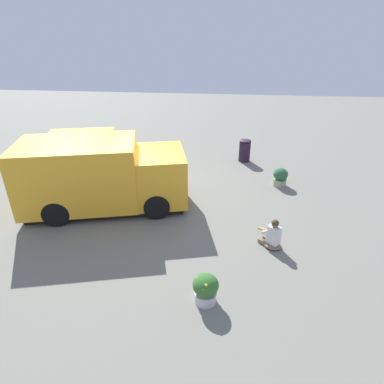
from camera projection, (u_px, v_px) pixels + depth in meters
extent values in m
plane|color=slate|center=(158.00, 199.00, 11.32)|extent=(40.00, 40.00, 0.00)
cube|color=#F5AB26|center=(79.00, 173.00, 10.26)|extent=(4.00, 3.02, 2.02)
cube|color=#F5AB26|center=(161.00, 175.00, 10.66)|extent=(2.00, 2.44, 1.59)
cube|color=black|center=(183.00, 166.00, 10.63)|extent=(0.46, 1.73, 0.60)
cube|color=black|center=(84.00, 157.00, 11.19)|extent=(1.91, 0.50, 0.71)
cube|color=yellow|center=(82.00, 131.00, 11.06)|extent=(2.22, 1.10, 0.03)
cube|color=black|center=(108.00, 203.00, 10.86)|extent=(5.13, 2.90, 0.22)
cylinder|color=black|center=(157.00, 207.00, 10.04)|extent=(0.83, 0.41, 0.80)
cylinder|color=black|center=(154.00, 180.00, 11.80)|extent=(0.83, 0.41, 0.80)
cylinder|color=black|center=(56.00, 214.00, 9.67)|extent=(0.83, 0.41, 0.80)
cylinder|color=black|center=(69.00, 185.00, 11.44)|extent=(0.83, 0.41, 0.80)
ellipsoid|color=#7A684E|center=(272.00, 245.00, 8.87)|extent=(0.68, 0.68, 0.12)
cube|color=#7A684E|center=(269.00, 240.00, 9.06)|extent=(0.34, 0.33, 0.11)
cube|color=#7A684E|center=(264.00, 243.00, 8.95)|extent=(0.34, 0.33, 0.11)
cube|color=silver|center=(274.00, 235.00, 8.73)|extent=(0.40, 0.40, 0.52)
sphere|color=brown|center=(275.00, 224.00, 8.57)|extent=(0.19, 0.19, 0.19)
sphere|color=#463E25|center=(275.00, 223.00, 8.56)|extent=(0.20, 0.20, 0.20)
cube|color=silver|center=(272.00, 229.00, 8.85)|extent=(0.31, 0.30, 0.27)
cube|color=silver|center=(267.00, 232.00, 8.73)|extent=(0.31, 0.30, 0.27)
cylinder|color=tan|center=(264.00, 230.00, 8.94)|extent=(0.35, 0.27, 0.09)
cube|color=#D5763D|center=(264.00, 230.00, 8.93)|extent=(0.28, 0.20, 0.02)
cylinder|color=#969D81|center=(280.00, 182.00, 12.26)|extent=(0.48, 0.48, 0.26)
torus|color=gray|center=(280.00, 179.00, 12.21)|extent=(0.50, 0.50, 0.04)
ellipsoid|color=#2A5E39|center=(281.00, 174.00, 12.11)|extent=(0.54, 0.54, 0.46)
sphere|color=#AE3FB7|center=(275.00, 174.00, 12.05)|extent=(0.09, 0.09, 0.09)
sphere|color=#A54FAA|center=(276.00, 174.00, 12.00)|extent=(0.06, 0.06, 0.06)
sphere|color=#A63FA3|center=(276.00, 171.00, 12.23)|extent=(0.06, 0.06, 0.06)
sphere|color=#B039AB|center=(282.00, 169.00, 12.18)|extent=(0.07, 0.07, 0.07)
sphere|color=#A546AA|center=(285.00, 173.00, 11.94)|extent=(0.09, 0.09, 0.09)
cylinder|color=silver|center=(205.00, 297.00, 7.07)|extent=(0.47, 0.47, 0.26)
torus|color=silver|center=(205.00, 293.00, 7.02)|extent=(0.50, 0.50, 0.04)
ellipsoid|color=#356D2A|center=(206.00, 285.00, 6.92)|extent=(0.56, 0.56, 0.48)
sphere|color=yellow|center=(203.00, 289.00, 6.69)|extent=(0.08, 0.08, 0.08)
sphere|color=yellow|center=(200.00, 275.00, 7.00)|extent=(0.06, 0.06, 0.06)
sphere|color=yellow|center=(206.00, 285.00, 6.70)|extent=(0.09, 0.09, 0.09)
sphere|color=#F9F043|center=(197.00, 278.00, 6.97)|extent=(0.08, 0.08, 0.08)
sphere|color=yellow|center=(210.00, 286.00, 6.71)|extent=(0.05, 0.05, 0.05)
sphere|color=yellow|center=(198.00, 278.00, 6.89)|extent=(0.07, 0.07, 0.07)
cylinder|color=#25172D|center=(245.00, 151.00, 14.35)|extent=(0.50, 0.50, 0.89)
ellipsoid|color=#2F1F31|center=(245.00, 141.00, 14.13)|extent=(0.51, 0.51, 0.11)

